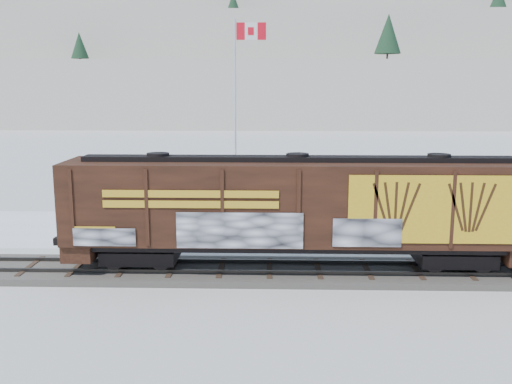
{
  "coord_description": "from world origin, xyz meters",
  "views": [
    {
      "loc": [
        0.08,
        -22.53,
        7.73
      ],
      "look_at": [
        -0.65,
        3.0,
        2.92
      ],
      "focal_mm": 40.0,
      "sensor_mm": 36.0,
      "label": 1
    }
  ],
  "objects_px": {
    "flagpole": "(237,143)",
    "car_dark": "(478,223)",
    "hopper_railcar": "(297,205)",
    "car_white": "(358,221)",
    "car_silver": "(227,214)"
  },
  "relations": [
    {
      "from": "car_white",
      "to": "car_silver",
      "type": "bearing_deg",
      "value": 101.26
    },
    {
      "from": "flagpole",
      "to": "car_silver",
      "type": "height_order",
      "value": "flagpole"
    },
    {
      "from": "car_dark",
      "to": "car_silver",
      "type": "bearing_deg",
      "value": 94.39
    },
    {
      "from": "car_dark",
      "to": "hopper_railcar",
      "type": "bearing_deg",
      "value": 134.2
    },
    {
      "from": "car_dark",
      "to": "flagpole",
      "type": "bearing_deg",
      "value": 76.44
    },
    {
      "from": "flagpole",
      "to": "car_dark",
      "type": "xyz_separation_m",
      "value": [
        12.81,
        -5.77,
        -3.55
      ]
    },
    {
      "from": "hopper_railcar",
      "to": "flagpole",
      "type": "relative_size",
      "value": 1.61
    },
    {
      "from": "flagpole",
      "to": "car_silver",
      "type": "relative_size",
      "value": 2.7
    },
    {
      "from": "flagpole",
      "to": "car_dark",
      "type": "relative_size",
      "value": 2.43
    },
    {
      "from": "car_silver",
      "to": "hopper_railcar",
      "type": "bearing_deg",
      "value": -155.85
    },
    {
      "from": "hopper_railcar",
      "to": "car_dark",
      "type": "height_order",
      "value": "hopper_railcar"
    },
    {
      "from": "car_silver",
      "to": "car_white",
      "type": "relative_size",
      "value": 0.89
    },
    {
      "from": "hopper_railcar",
      "to": "car_white",
      "type": "bearing_deg",
      "value": 61.47
    },
    {
      "from": "car_silver",
      "to": "car_dark",
      "type": "bearing_deg",
      "value": -96.03
    },
    {
      "from": "flagpole",
      "to": "car_silver",
      "type": "bearing_deg",
      "value": -94.28
    }
  ]
}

